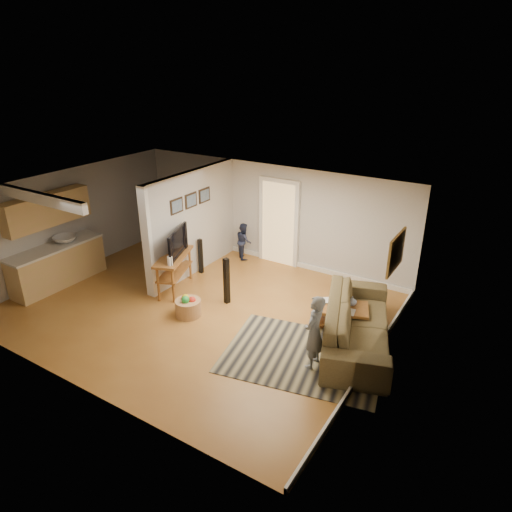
% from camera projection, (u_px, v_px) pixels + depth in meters
% --- Properties ---
extents(ground, '(7.50, 7.50, 0.00)m').
position_uv_depth(ground, '(198.00, 308.00, 9.66)').
color(ground, brown).
rests_on(ground, ground).
extents(room_shell, '(7.54, 6.02, 2.52)m').
position_uv_depth(room_shell, '(168.00, 228.00, 9.92)').
color(room_shell, beige).
rests_on(room_shell, ground).
extents(area_rug, '(3.08, 2.50, 0.01)m').
position_uv_depth(area_rug, '(303.00, 356.00, 8.10)').
color(area_rug, black).
rests_on(area_rug, ground).
extents(sofa, '(1.99, 3.07, 0.84)m').
position_uv_depth(sofa, '(356.00, 342.00, 8.48)').
color(sofa, '#473C23').
rests_on(sofa, ground).
extents(coffee_table, '(1.24, 0.98, 0.64)m').
position_uv_depth(coffee_table, '(340.00, 311.00, 8.90)').
color(coffee_table, brown).
rests_on(coffee_table, ground).
extents(tv_console, '(0.95, 1.43, 1.15)m').
position_uv_depth(tv_console, '(174.00, 259.00, 10.11)').
color(tv_console, brown).
rests_on(tv_console, ground).
extents(speaker_left, '(0.13, 0.13, 1.04)m').
position_uv_depth(speaker_left, '(227.00, 281.00, 9.65)').
color(speaker_left, black).
rests_on(speaker_left, ground).
extents(speaker_right, '(0.10, 0.10, 0.88)m').
position_uv_depth(speaker_right, '(201.00, 256.00, 11.05)').
color(speaker_right, black).
rests_on(speaker_right, ground).
extents(toy_basket, '(0.53, 0.53, 0.47)m').
position_uv_depth(toy_basket, '(188.00, 307.00, 9.30)').
color(toy_basket, '#A97A49').
rests_on(toy_basket, ground).
extents(child, '(0.32, 0.49, 1.34)m').
position_uv_depth(child, '(312.00, 365.00, 7.86)').
color(child, slate).
rests_on(child, ground).
extents(toddler, '(0.59, 0.59, 0.96)m').
position_uv_depth(toddler, '(244.00, 258.00, 12.05)').
color(toddler, '#212845').
rests_on(toddler, ground).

